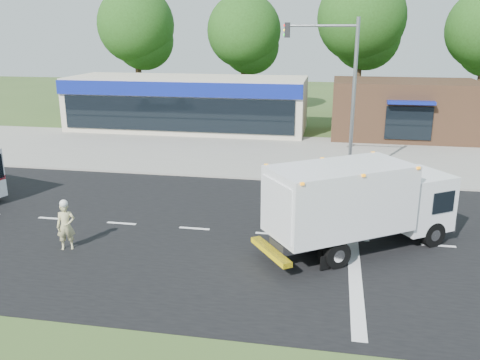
{
  "coord_description": "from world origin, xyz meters",
  "views": [
    {
      "loc": [
        2.06,
        -17.7,
        7.39
      ],
      "look_at": [
        -1.43,
        1.24,
        1.7
      ],
      "focal_mm": 38.0,
      "sensor_mm": 36.0,
      "label": 1
    }
  ],
  "objects": [
    {
      "name": "parking_apron",
      "position": [
        0.0,
        14.0,
        0.01
      ],
      "size": [
        60.0,
        9.0,
        0.02
      ],
      "primitive_type": "cube",
      "color": "gray",
      "rests_on": "ground"
    },
    {
      "name": "lane_markings",
      "position": [
        1.35,
        -1.35,
        0.02
      ],
      "size": [
        55.2,
        7.0,
        0.01
      ],
      "color": "silver",
      "rests_on": "road_asphalt"
    },
    {
      "name": "sidewalk",
      "position": [
        0.0,
        8.2,
        0.06
      ],
      "size": [
        60.0,
        2.4,
        0.12
      ],
      "primitive_type": "cube",
      "color": "gray",
      "rests_on": "ground"
    },
    {
      "name": "traffic_signal_pole",
      "position": [
        2.35,
        7.6,
        4.92
      ],
      "size": [
        3.51,
        0.25,
        8.0
      ],
      "color": "gray",
      "rests_on": "ground"
    },
    {
      "name": "retail_strip_mall",
      "position": [
        -9.0,
        19.93,
        2.01
      ],
      "size": [
        18.0,
        6.2,
        4.0
      ],
      "color": "beige",
      "rests_on": "ground"
    },
    {
      "name": "background_trees",
      "position": [
        -0.85,
        28.16,
        7.38
      ],
      "size": [
        36.77,
        7.39,
        12.1
      ],
      "color": "#332114",
      "rests_on": "ground"
    },
    {
      "name": "brown_storefront",
      "position": [
        7.0,
        19.98,
        2.0
      ],
      "size": [
        10.0,
        6.7,
        4.0
      ],
      "color": "#382316",
      "rests_on": "ground"
    },
    {
      "name": "road_asphalt",
      "position": [
        0.0,
        0.0,
        0.0
      ],
      "size": [
        60.0,
        14.0,
        0.02
      ],
      "primitive_type": "cube",
      "color": "black",
      "rests_on": "ground"
    },
    {
      "name": "ground",
      "position": [
        0.0,
        0.0,
        0.0
      ],
      "size": [
        120.0,
        120.0,
        0.0
      ],
      "primitive_type": "plane",
      "color": "#385123",
      "rests_on": "ground"
    },
    {
      "name": "emergency_worker",
      "position": [
        -6.88,
        -2.62,
        0.9
      ],
      "size": [
        0.74,
        0.63,
        1.82
      ],
      "rotation": [
        0.0,
        0.0,
        0.42
      ],
      "color": "#C2B981",
      "rests_on": "ground"
    },
    {
      "name": "ems_box_truck",
      "position": [
        3.06,
        -0.81,
        1.8
      ],
      "size": [
        7.05,
        5.78,
        3.13
      ],
      "rotation": [
        0.0,
        0.0,
        0.6
      ],
      "color": "black",
      "rests_on": "ground"
    }
  ]
}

